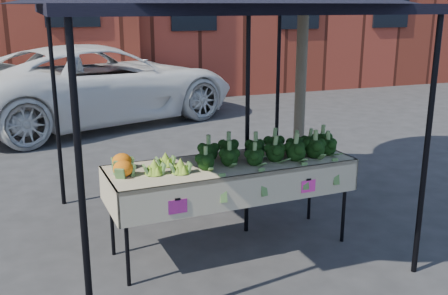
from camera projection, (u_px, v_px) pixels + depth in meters
ground at (211, 253)px, 5.15m from camera, size 90.00×90.00×0.00m
table at (231, 206)px, 5.14m from camera, size 2.44×0.92×0.90m
canopy at (213, 108)px, 5.25m from camera, size 3.16×3.16×2.74m
broccoli_heap at (267, 146)px, 5.14m from camera, size 1.58×0.55×0.24m
romanesco_cluster at (164, 161)px, 4.76m from camera, size 0.41×0.45×0.18m
cauliflower_pair at (122, 164)px, 4.71m from camera, size 0.21×0.41×0.17m
street_tree at (303, 30)px, 6.55m from camera, size 2.10×2.10×4.13m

